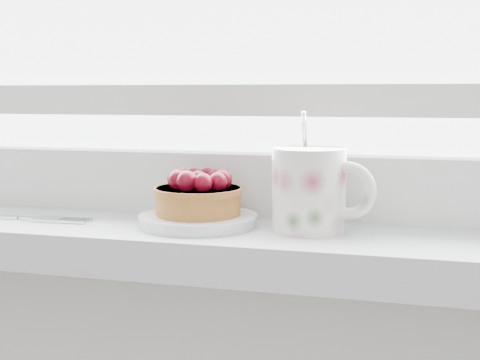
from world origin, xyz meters
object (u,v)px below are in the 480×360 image
(raspberry_tart, at_px, (198,194))
(fork, at_px, (6,217))
(saucer, at_px, (198,220))
(floral_mug, at_px, (311,188))

(raspberry_tart, height_order, fork, raspberry_tart)
(saucer, bearing_deg, raspberry_tart, -162.49)
(floral_mug, bearing_deg, saucer, -177.31)
(saucer, xyz_separation_m, fork, (-0.22, -0.02, -0.00))
(fork, bearing_deg, floral_mug, 4.01)
(saucer, bearing_deg, fork, -175.29)
(saucer, bearing_deg, floral_mug, 2.69)
(saucer, distance_m, floral_mug, 0.12)
(raspberry_tart, distance_m, fork, 0.22)
(raspberry_tart, bearing_deg, floral_mug, 2.72)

